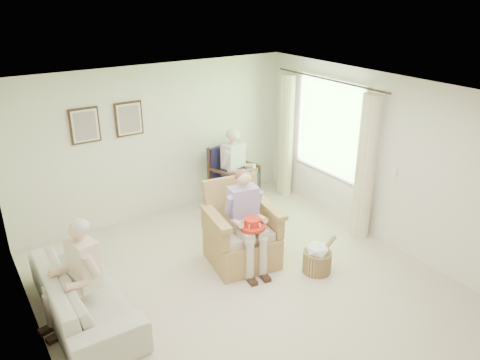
{
  "coord_description": "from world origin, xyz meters",
  "views": [
    {
      "loc": [
        -2.93,
        -4.31,
        3.76
      ],
      "look_at": [
        0.6,
        1.1,
        1.05
      ],
      "focal_mm": 35.0,
      "sensor_mm": 36.0,
      "label": 1
    }
  ],
  "objects": [
    {
      "name": "person_wicker",
      "position": [
        0.3,
        0.46,
        0.85
      ],
      "size": [
        0.4,
        0.62,
        1.43
      ],
      "rotation": [
        0.0,
        0.0,
        -0.15
      ],
      "color": "#C1B09B",
      "rests_on": "ground"
    },
    {
      "name": "hatbox",
      "position": [
        1.05,
        -0.2,
        0.23
      ],
      "size": [
        0.54,
        0.54,
        0.59
      ],
      "color": "#9F8356",
      "rests_on": "ground"
    },
    {
      "name": "left_wall",
      "position": [
        -2.5,
        0.0,
        1.3
      ],
      "size": [
        0.04,
        5.5,
        2.6
      ],
      "primitive_type": "cube",
      "color": "silver",
      "rests_on": "ground"
    },
    {
      "name": "wood_armchair",
      "position": [
        1.2,
        2.29,
        0.61
      ],
      "size": [
        0.72,
        0.68,
        1.11
      ],
      "rotation": [
        0.0,
        0.0,
        0.28
      ],
      "color": "black",
      "rests_on": "ground"
    },
    {
      "name": "curtain_right",
      "position": [
        2.33,
        2.18,
        1.15
      ],
      "size": [
        0.34,
        0.34,
        2.3
      ],
      "primitive_type": "cylinder",
      "color": "beige",
      "rests_on": "ground"
    },
    {
      "name": "ceiling",
      "position": [
        0.0,
        0.0,
        2.6
      ],
      "size": [
        5.0,
        5.5,
        0.02
      ],
      "primitive_type": "cube",
      "color": "white",
      "rests_on": "back_wall"
    },
    {
      "name": "floor",
      "position": [
        0.0,
        0.0,
        0.0
      ],
      "size": [
        5.5,
        5.5,
        0.0
      ],
      "primitive_type": "plane",
      "color": "#C1AF9B",
      "rests_on": "ground"
    },
    {
      "name": "sofa",
      "position": [
        -1.95,
        0.65,
        0.32
      ],
      "size": [
        2.17,
        0.85,
        0.63
      ],
      "primitive_type": "imported",
      "rotation": [
        0.0,
        0.0,
        1.57
      ],
      "color": "beige",
      "rests_on": "ground"
    },
    {
      "name": "right_wall",
      "position": [
        2.5,
        0.0,
        1.3
      ],
      "size": [
        0.04,
        5.5,
        2.6
      ],
      "primitive_type": "cube",
      "color": "silver",
      "rests_on": "ground"
    },
    {
      "name": "framed_print_left",
      "position": [
        -1.15,
        2.71,
        1.78
      ],
      "size": [
        0.45,
        0.05,
        0.55
      ],
      "color": "#382114",
      "rests_on": "back_wall"
    },
    {
      "name": "person_sofa",
      "position": [
        -1.95,
        0.54,
        0.74
      ],
      "size": [
        0.42,
        0.62,
        1.28
      ],
      "rotation": [
        0.0,
        0.0,
        -1.35
      ],
      "color": "beige",
      "rests_on": "ground"
    },
    {
      "name": "curtain_left",
      "position": [
        2.33,
        0.22,
        1.15
      ],
      "size": [
        0.34,
        0.34,
        2.3
      ],
      "primitive_type": "cylinder",
      "color": "beige",
      "rests_on": "ground"
    },
    {
      "name": "wicker_armchair",
      "position": [
        0.3,
        0.62,
        0.38
      ],
      "size": [
        0.94,
        0.93,
        1.2
      ],
      "rotation": [
        0.0,
        0.0,
        -0.15
      ],
      "color": "tan",
      "rests_on": "ground"
    },
    {
      "name": "window",
      "position": [
        2.46,
        1.2,
        1.58
      ],
      "size": [
        0.13,
        2.5,
        1.63
      ],
      "color": "#2D6B23",
      "rests_on": "right_wall"
    },
    {
      "name": "back_wall",
      "position": [
        0.0,
        2.75,
        1.3
      ],
      "size": [
        5.0,
        0.04,
        2.6
      ],
      "primitive_type": "cube",
      "color": "silver",
      "rests_on": "ground"
    },
    {
      "name": "red_hat",
      "position": [
        0.26,
        0.26,
        0.77
      ],
      "size": [
        0.35,
        0.35,
        0.14
      ],
      "color": "red",
      "rests_on": "person_wicker"
    },
    {
      "name": "framed_print_right",
      "position": [
        -0.45,
        2.71,
        1.78
      ],
      "size": [
        0.45,
        0.05,
        0.55
      ],
      "color": "#382114",
      "rests_on": "back_wall"
    },
    {
      "name": "front_wall",
      "position": [
        0.0,
        -2.75,
        1.3
      ],
      "size": [
        5.0,
        0.04,
        2.6
      ],
      "primitive_type": "cube",
      "color": "silver",
      "rests_on": "ground"
    },
    {
      "name": "person_dark",
      "position": [
        1.2,
        2.1,
        0.86
      ],
      "size": [
        0.4,
        0.63,
        1.44
      ],
      "rotation": [
        0.0,
        0.0,
        0.28
      ],
      "color": "#1B213D",
      "rests_on": "ground"
    }
  ]
}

